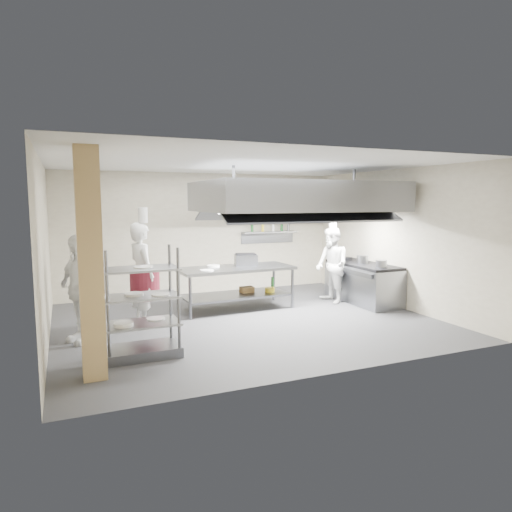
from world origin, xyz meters
name	(u,v)px	position (x,y,z in m)	size (l,w,h in m)	color
floor	(246,321)	(0.00, 0.00, 0.00)	(7.00, 7.00, 0.00)	#333336
ceiling	(246,164)	(0.00, 0.00, 3.00)	(7.00, 7.00, 0.00)	silver
wall_back	(202,234)	(0.00, 3.00, 1.50)	(7.00, 7.00, 0.00)	#9E947D
wall_left	(44,252)	(-3.50, 0.00, 1.50)	(6.00, 6.00, 0.00)	#9E947D
wall_right	(394,238)	(3.50, 0.00, 1.50)	(6.00, 6.00, 0.00)	#9E947D
column	(90,265)	(-2.90, -1.90, 1.50)	(0.30, 0.30, 3.00)	tan
exhaust_hood	(297,197)	(1.30, 0.40, 2.40)	(4.00, 2.50, 0.60)	gray
hood_strip_a	(257,213)	(0.40, 0.40, 2.08)	(1.60, 0.12, 0.04)	white
hood_strip_b	(334,212)	(2.20, 0.40, 2.08)	(1.60, 0.12, 0.04)	white
wall_shelf	(270,232)	(1.80, 2.84, 1.50)	(1.50, 0.28, 0.04)	gray
island	(236,288)	(0.15, 1.00, 0.46)	(2.46, 1.03, 0.91)	slate
island_worktop	(236,269)	(0.15, 1.00, 0.88)	(2.46, 1.03, 0.06)	gray
island_undershelf	(236,295)	(0.15, 1.00, 0.30)	(2.27, 0.92, 0.04)	slate
pass_rack	(141,302)	(-2.19, -1.29, 0.82)	(1.10, 0.64, 1.64)	slate
cooking_range	(363,284)	(3.08, 0.50, 0.42)	(0.80, 2.00, 0.84)	slate
range_top	(363,265)	(3.08, 0.50, 0.87)	(0.78, 1.96, 0.06)	black
chef_head	(142,275)	(-1.90, 0.42, 0.96)	(0.70, 0.46, 1.93)	silver
chef_line	(332,265)	(2.39, 0.74, 0.86)	(0.84, 0.65, 1.73)	silver
chef_plating	(80,289)	(-3.00, -0.19, 0.89)	(1.05, 0.44, 1.79)	silver
griddle	(246,260)	(0.46, 1.18, 1.03)	(0.48, 0.37, 0.23)	slate
wicker_basket	(247,290)	(0.45, 1.10, 0.38)	(0.29, 0.20, 0.13)	brown
stockpot	(362,259)	(3.05, 0.49, 0.99)	(0.26, 0.26, 0.18)	gray
plate_stack	(142,322)	(-2.19, -1.29, 0.53)	(0.28, 0.28, 0.05)	white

